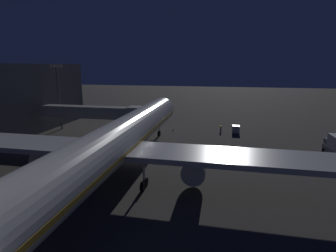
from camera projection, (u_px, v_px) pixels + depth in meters
ground_plane at (137, 160)px, 44.37m from camera, size 320.00×320.00×0.00m
airliner_at_gate at (115, 144)px, 34.90m from camera, size 56.67×62.02×18.03m
jet_bridge at (99, 112)px, 57.13m from camera, size 23.45×3.40×7.17m
apron_floodlight_mast at (59, 92)px, 63.92m from camera, size 2.90×0.50×15.83m
cargo_truck_aft at (336, 146)px, 45.91m from camera, size 2.36×5.93×3.83m
baggage_container_mid_row at (236, 129)px, 62.47m from camera, size 1.71×1.80×1.68m
ground_crew_marshaller_fwd at (221, 127)px, 63.66m from camera, size 0.40×0.40×1.73m
traffic_cone_nose_port at (173, 130)px, 64.32m from camera, size 0.36×0.36×0.55m
traffic_cone_nose_starboard at (156, 129)px, 65.18m from camera, size 0.36×0.36×0.55m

